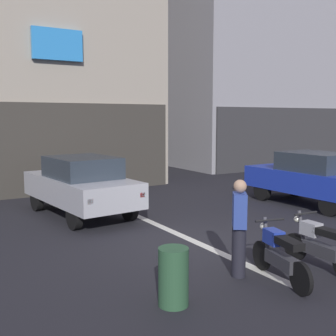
{
  "coord_description": "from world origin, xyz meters",
  "views": [
    {
      "loc": [
        -5.06,
        -7.24,
        2.7
      ],
      "look_at": [
        0.44,
        2.0,
        1.4
      ],
      "focal_mm": 44.92,
      "sensor_mm": 36.0,
      "label": 1
    }
  ],
  "objects_px": {
    "car_red_down_street": "(57,154)",
    "motorcycle_silver_row_left_mid": "(319,244)",
    "person_by_motorcycles": "(239,227)",
    "car_silver_crossing_near": "(81,184)",
    "motorcycle_blue_row_leftmost": "(280,254)",
    "trash_bin": "(173,277)",
    "car_blue_parked_kerbside": "(312,177)"
  },
  "relations": [
    {
      "from": "car_red_down_street",
      "to": "motorcycle_silver_row_left_mid",
      "type": "relative_size",
      "value": 2.55
    },
    {
      "from": "motorcycle_silver_row_left_mid",
      "to": "person_by_motorcycles",
      "type": "distance_m",
      "value": 1.57
    },
    {
      "from": "car_red_down_street",
      "to": "car_silver_crossing_near",
      "type": "bearing_deg",
      "value": -102.37
    },
    {
      "from": "motorcycle_blue_row_leftmost",
      "to": "trash_bin",
      "type": "bearing_deg",
      "value": 176.21
    },
    {
      "from": "car_silver_crossing_near",
      "to": "person_by_motorcycles",
      "type": "relative_size",
      "value": 2.55
    },
    {
      "from": "car_blue_parked_kerbside",
      "to": "motorcycle_blue_row_leftmost",
      "type": "height_order",
      "value": "car_blue_parked_kerbside"
    },
    {
      "from": "motorcycle_silver_row_left_mid",
      "to": "trash_bin",
      "type": "distance_m",
      "value": 2.97
    },
    {
      "from": "car_blue_parked_kerbside",
      "to": "trash_bin",
      "type": "height_order",
      "value": "car_blue_parked_kerbside"
    },
    {
      "from": "car_blue_parked_kerbside",
      "to": "car_red_down_street",
      "type": "relative_size",
      "value": 0.97
    },
    {
      "from": "trash_bin",
      "to": "car_blue_parked_kerbside",
      "type": "bearing_deg",
      "value": 27.29
    },
    {
      "from": "car_blue_parked_kerbside",
      "to": "motorcycle_silver_row_left_mid",
      "type": "xyz_separation_m",
      "value": [
        -4.35,
        -3.88,
        -0.43
      ]
    },
    {
      "from": "car_blue_parked_kerbside",
      "to": "trash_bin",
      "type": "relative_size",
      "value": 4.86
    },
    {
      "from": "car_blue_parked_kerbside",
      "to": "car_silver_crossing_near",
      "type": "bearing_deg",
      "value": 160.93
    },
    {
      "from": "motorcycle_blue_row_leftmost",
      "to": "person_by_motorcycles",
      "type": "bearing_deg",
      "value": 130.95
    },
    {
      "from": "motorcycle_blue_row_leftmost",
      "to": "person_by_motorcycles",
      "type": "relative_size",
      "value": 0.98
    },
    {
      "from": "car_red_down_street",
      "to": "motorcycle_silver_row_left_mid",
      "type": "bearing_deg",
      "value": -89.81
    },
    {
      "from": "motorcycle_silver_row_left_mid",
      "to": "person_by_motorcycles",
      "type": "xyz_separation_m",
      "value": [
        -1.44,
        0.47,
        0.4
      ]
    },
    {
      "from": "car_silver_crossing_near",
      "to": "car_blue_parked_kerbside",
      "type": "height_order",
      "value": "same"
    },
    {
      "from": "motorcycle_blue_row_leftmost",
      "to": "car_red_down_street",
      "type": "bearing_deg",
      "value": 86.65
    },
    {
      "from": "car_blue_parked_kerbside",
      "to": "trash_bin",
      "type": "distance_m",
      "value": 8.25
    },
    {
      "from": "car_red_down_street",
      "to": "person_by_motorcycles",
      "type": "height_order",
      "value": "person_by_motorcycles"
    },
    {
      "from": "car_red_down_street",
      "to": "person_by_motorcycles",
      "type": "bearing_deg",
      "value": -95.06
    },
    {
      "from": "car_red_down_street",
      "to": "motorcycle_silver_row_left_mid",
      "type": "distance_m",
      "value": 16.14
    },
    {
      "from": "motorcycle_blue_row_leftmost",
      "to": "motorcycle_silver_row_left_mid",
      "type": "bearing_deg",
      "value": 1.93
    },
    {
      "from": "person_by_motorcycles",
      "to": "car_blue_parked_kerbside",
      "type": "bearing_deg",
      "value": 30.43
    },
    {
      "from": "motorcycle_blue_row_leftmost",
      "to": "trash_bin",
      "type": "relative_size",
      "value": 1.94
    },
    {
      "from": "car_red_down_street",
      "to": "motorcycle_blue_row_leftmost",
      "type": "height_order",
      "value": "car_red_down_street"
    },
    {
      "from": "car_silver_crossing_near",
      "to": "motorcycle_blue_row_leftmost",
      "type": "height_order",
      "value": "car_silver_crossing_near"
    },
    {
      "from": "motorcycle_silver_row_left_mid",
      "to": "person_by_motorcycles",
      "type": "height_order",
      "value": "person_by_motorcycles"
    },
    {
      "from": "car_red_down_street",
      "to": "motorcycle_blue_row_leftmost",
      "type": "xyz_separation_m",
      "value": [
        -0.95,
        -16.17,
        -0.43
      ]
    },
    {
      "from": "car_silver_crossing_near",
      "to": "motorcycle_silver_row_left_mid",
      "type": "bearing_deg",
      "value": -69.99
    },
    {
      "from": "car_blue_parked_kerbside",
      "to": "motorcycle_silver_row_left_mid",
      "type": "bearing_deg",
      "value": -138.32
    }
  ]
}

